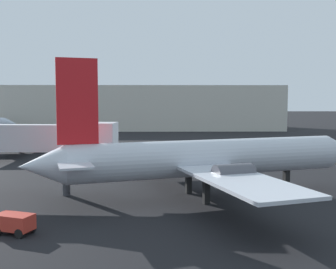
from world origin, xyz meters
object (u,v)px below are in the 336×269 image
at_px(jet_bridge, 27,140).
at_px(airplane_at_gate, 206,158).
at_px(airplane_on_taxiway, 19,133).
at_px(baggage_cart, 14,222).

bearing_deg(jet_bridge, airplane_at_gate, -0.55).
xyz_separation_m(airplane_at_gate, jet_bridge, (-15.97, 1.30, 1.50)).
relative_size(airplane_on_taxiway, jet_bridge, 1.62).
bearing_deg(baggage_cart, airplane_at_gate, -124.21).
relative_size(airplane_at_gate, jet_bridge, 1.74).
distance_m(airplane_on_taxiway, jet_bridge, 33.21).
distance_m(airplane_at_gate, jet_bridge, 16.09).
distance_m(airplane_at_gate, airplane_on_taxiway, 42.53).
bearing_deg(jet_bridge, baggage_cart, -72.43).
relative_size(jet_bridge, baggage_cart, 6.65).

